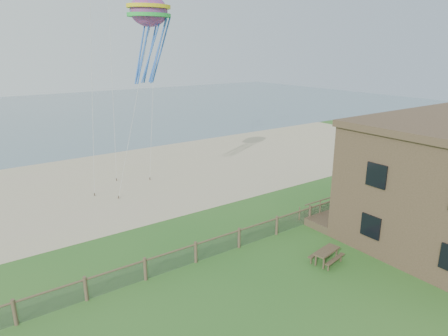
# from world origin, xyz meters

# --- Properties ---
(ground) EXTENTS (160.00, 160.00, 0.00)m
(ground) POSITION_xyz_m (0.00, 0.00, 0.00)
(ground) COLOR #255D1F
(ground) RESTS_ON ground
(sand_beach) EXTENTS (72.00, 20.00, 0.02)m
(sand_beach) POSITION_xyz_m (0.00, 22.00, 0.00)
(sand_beach) COLOR tan
(sand_beach) RESTS_ON ground
(ocean) EXTENTS (160.00, 68.00, 0.02)m
(ocean) POSITION_xyz_m (0.00, 66.00, 0.00)
(ocean) COLOR slate
(ocean) RESTS_ON ground
(chainlink_fence) EXTENTS (36.20, 0.20, 1.25)m
(chainlink_fence) POSITION_xyz_m (0.00, 6.00, 0.55)
(chainlink_fence) COLOR #4D3F2B
(chainlink_fence) RESTS_ON ground
(motel_deck) EXTENTS (15.00, 2.00, 0.50)m
(motel_deck) POSITION_xyz_m (13.00, 5.00, 0.25)
(motel_deck) COLOR brown
(motel_deck) RESTS_ON ground
(picnic_table) EXTENTS (1.96, 1.62, 0.74)m
(picnic_table) POSITION_xyz_m (2.85, 1.82, 0.37)
(picnic_table) COLOR brown
(picnic_table) RESTS_ON ground
(octopus_kite) EXTENTS (3.54, 2.94, 6.27)m
(octopus_kite) POSITION_xyz_m (-0.87, 14.86, 12.11)
(octopus_kite) COLOR #FB2739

